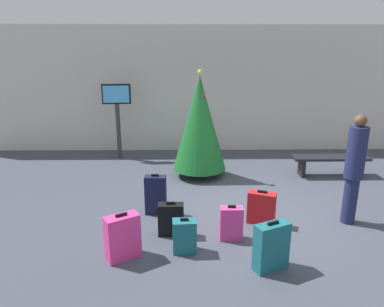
# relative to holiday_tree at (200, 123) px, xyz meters

# --- Properties ---
(ground_plane) EXTENTS (16.00, 16.00, 0.00)m
(ground_plane) POSITION_rel_holiday_tree_xyz_m (0.76, -2.07, -1.28)
(ground_plane) COLOR #424754
(back_wall) EXTENTS (16.00, 0.20, 3.58)m
(back_wall) POSITION_rel_holiday_tree_xyz_m (0.76, 2.37, 0.51)
(back_wall) COLOR beige
(back_wall) RESTS_ON ground_plane
(holiday_tree) EXTENTS (1.25, 1.25, 2.49)m
(holiday_tree) POSITION_rel_holiday_tree_xyz_m (0.00, 0.00, 0.00)
(holiday_tree) COLOR #4C3319
(holiday_tree) RESTS_ON ground_plane
(flight_info_kiosk) EXTENTS (0.76, 0.15, 2.04)m
(flight_info_kiosk) POSITION_rel_holiday_tree_xyz_m (-2.16, 1.47, 0.11)
(flight_info_kiosk) COLOR #333338
(flight_info_kiosk) RESTS_ON ground_plane
(waiting_bench) EXTENTS (1.79, 0.44, 0.48)m
(waiting_bench) POSITION_rel_holiday_tree_xyz_m (3.12, -0.05, -0.91)
(waiting_bench) COLOR black
(waiting_bench) RESTS_ON ground_plane
(traveller_0) EXTENTS (0.45, 0.45, 1.92)m
(traveller_0) POSITION_rel_holiday_tree_xyz_m (2.53, -2.44, -0.26)
(traveller_0) COLOR #1E234C
(traveller_0) RESTS_ON ground_plane
(suitcase_0) EXTENTS (0.53, 0.45, 0.71)m
(suitcase_0) POSITION_rel_holiday_tree_xyz_m (-1.23, -3.50, -0.95)
(suitcase_0) COLOR #E5388C
(suitcase_0) RESTS_ON ground_plane
(suitcase_1) EXTENTS (0.39, 0.22, 0.77)m
(suitcase_1) POSITION_rel_holiday_tree_xyz_m (-0.87, -2.04, -0.92)
(suitcase_1) COLOR #141938
(suitcase_1) RESTS_ON ground_plane
(suitcase_2) EXTENTS (0.36, 0.25, 0.55)m
(suitcase_2) POSITION_rel_holiday_tree_xyz_m (-0.34, -3.35, -1.03)
(suitcase_2) COLOR #19606B
(suitcase_2) RESTS_ON ground_plane
(suitcase_3) EXTENTS (0.53, 0.39, 0.72)m
(suitcase_3) POSITION_rel_holiday_tree_xyz_m (0.85, -3.80, -0.94)
(suitcase_3) COLOR #19606B
(suitcase_3) RESTS_ON ground_plane
(suitcase_4) EXTENTS (0.42, 0.20, 0.58)m
(suitcase_4) POSITION_rel_holiday_tree_xyz_m (-0.56, -2.83, -1.01)
(suitcase_4) COLOR black
(suitcase_4) RESTS_ON ground_plane
(suitcase_5) EXTENTS (0.51, 0.37, 0.61)m
(suitcase_5) POSITION_rel_holiday_tree_xyz_m (0.99, -2.46, -1.00)
(suitcase_5) COLOR #B2191E
(suitcase_5) RESTS_ON ground_plane
(suitcase_6) EXTENTS (0.36, 0.19, 0.58)m
(suitcase_6) POSITION_rel_holiday_tree_xyz_m (0.40, -2.99, -1.01)
(suitcase_6) COLOR #E5388C
(suitcase_6) RESTS_ON ground_plane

